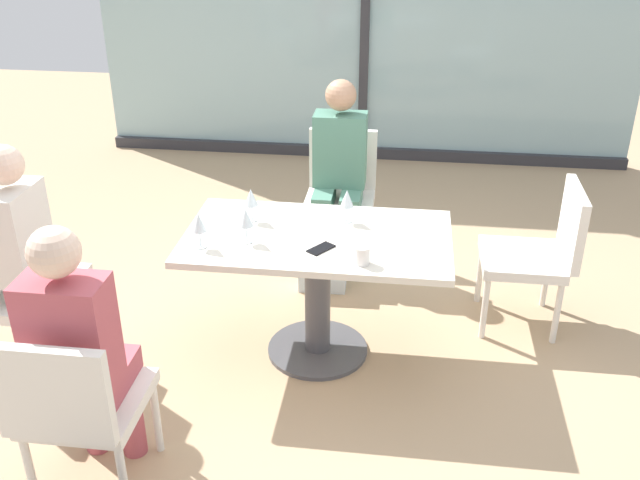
{
  "coord_description": "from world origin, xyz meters",
  "views": [
    {
      "loc": [
        0.44,
        -3.29,
        2.39
      ],
      "look_at": [
        0.0,
        0.1,
        0.65
      ],
      "focal_mm": 40.24,
      "sensor_mm": 36.0,
      "label": 1
    }
  ],
  "objects_px": {
    "wine_glass_3": "(347,199)",
    "person_front_left": "(80,346)",
    "chair_front_left": "(76,403)",
    "chair_far_right": "(541,248)",
    "person_near_window": "(339,167)",
    "wine_glass_1": "(199,223)",
    "person_side_end": "(32,251)",
    "cell_phone_on_table": "(321,249)",
    "wine_glass_0": "(251,198)",
    "chair_side_end": "(19,284)",
    "handbag_0": "(323,269)",
    "dining_table_main": "(318,267)",
    "wine_glass_2": "(246,218)",
    "coffee_cup": "(362,255)"
  },
  "relations": [
    {
      "from": "wine_glass_1",
      "to": "coffee_cup",
      "type": "distance_m",
      "value": 0.82
    },
    {
      "from": "chair_front_left",
      "to": "chair_side_end",
      "type": "height_order",
      "value": "same"
    },
    {
      "from": "dining_table_main",
      "to": "wine_glass_3",
      "type": "bearing_deg",
      "value": 53.02
    },
    {
      "from": "chair_side_end",
      "to": "cell_phone_on_table",
      "type": "distance_m",
      "value": 1.59
    },
    {
      "from": "wine_glass_3",
      "to": "handbag_0",
      "type": "xyz_separation_m",
      "value": [
        -0.19,
        0.52,
        -0.72
      ]
    },
    {
      "from": "person_side_end",
      "to": "person_front_left",
      "type": "bearing_deg",
      "value": -51.94
    },
    {
      "from": "person_side_end",
      "to": "coffee_cup",
      "type": "height_order",
      "value": "person_side_end"
    },
    {
      "from": "wine_glass_0",
      "to": "wine_glass_3",
      "type": "bearing_deg",
      "value": 5.73
    },
    {
      "from": "wine_glass_3",
      "to": "person_front_left",
      "type": "bearing_deg",
      "value": -127.79
    },
    {
      "from": "person_side_end",
      "to": "wine_glass_1",
      "type": "height_order",
      "value": "person_side_end"
    },
    {
      "from": "wine_glass_1",
      "to": "handbag_0",
      "type": "relative_size",
      "value": 0.62
    },
    {
      "from": "person_front_left",
      "to": "wine_glass_0",
      "type": "distance_m",
      "value": 1.28
    },
    {
      "from": "person_near_window",
      "to": "chair_front_left",
      "type": "bearing_deg",
      "value": -110.33
    },
    {
      "from": "wine_glass_0",
      "to": "wine_glass_1",
      "type": "distance_m",
      "value": 0.39
    },
    {
      "from": "person_near_window",
      "to": "wine_glass_2",
      "type": "height_order",
      "value": "person_near_window"
    },
    {
      "from": "wine_glass_3",
      "to": "coffee_cup",
      "type": "xyz_separation_m",
      "value": [
        0.12,
        -0.45,
        -0.09
      ]
    },
    {
      "from": "person_side_end",
      "to": "wine_glass_0",
      "type": "height_order",
      "value": "person_side_end"
    },
    {
      "from": "chair_far_right",
      "to": "wine_glass_3",
      "type": "height_order",
      "value": "wine_glass_3"
    },
    {
      "from": "chair_far_right",
      "to": "handbag_0",
      "type": "relative_size",
      "value": 2.9
    },
    {
      "from": "person_near_window",
      "to": "person_front_left",
      "type": "xyz_separation_m",
      "value": [
        -0.83,
        -2.12,
        0.0
      ]
    },
    {
      "from": "dining_table_main",
      "to": "chair_side_end",
      "type": "relative_size",
      "value": 1.59
    },
    {
      "from": "chair_front_left",
      "to": "chair_far_right",
      "type": "distance_m",
      "value": 2.62
    },
    {
      "from": "coffee_cup",
      "to": "person_front_left",
      "type": "bearing_deg",
      "value": -144.0
    },
    {
      "from": "chair_side_end",
      "to": "wine_glass_1",
      "type": "distance_m",
      "value": 1.03
    },
    {
      "from": "wine_glass_0",
      "to": "wine_glass_2",
      "type": "distance_m",
      "value": 0.25
    },
    {
      "from": "person_side_end",
      "to": "dining_table_main",
      "type": "bearing_deg",
      "value": 12.18
    },
    {
      "from": "person_side_end",
      "to": "wine_glass_0",
      "type": "relative_size",
      "value": 6.81
    },
    {
      "from": "coffee_cup",
      "to": "cell_phone_on_table",
      "type": "height_order",
      "value": "coffee_cup"
    },
    {
      "from": "chair_front_left",
      "to": "chair_side_end",
      "type": "xyz_separation_m",
      "value": [
        -0.7,
        0.86,
        0.0
      ]
    },
    {
      "from": "dining_table_main",
      "to": "person_side_end",
      "type": "distance_m",
      "value": 1.46
    },
    {
      "from": "person_front_left",
      "to": "cell_phone_on_table",
      "type": "relative_size",
      "value": 8.75
    },
    {
      "from": "wine_glass_3",
      "to": "wine_glass_1",
      "type": "bearing_deg",
      "value": -150.73
    },
    {
      "from": "person_front_left",
      "to": "wine_glass_3",
      "type": "height_order",
      "value": "person_front_left"
    },
    {
      "from": "dining_table_main",
      "to": "chair_front_left",
      "type": "distance_m",
      "value": 1.43
    },
    {
      "from": "chair_front_left",
      "to": "coffee_cup",
      "type": "bearing_deg",
      "value": 39.62
    },
    {
      "from": "wine_glass_1",
      "to": "coffee_cup",
      "type": "bearing_deg",
      "value": -4.54
    },
    {
      "from": "person_near_window",
      "to": "wine_glass_1",
      "type": "distance_m",
      "value": 1.4
    },
    {
      "from": "wine_glass_2",
      "to": "wine_glass_1",
      "type": "bearing_deg",
      "value": -158.2
    },
    {
      "from": "chair_front_left",
      "to": "chair_far_right",
      "type": "xyz_separation_m",
      "value": [
        2.05,
        1.63,
        0.0
      ]
    },
    {
      "from": "wine_glass_0",
      "to": "cell_phone_on_table",
      "type": "height_order",
      "value": "wine_glass_0"
    },
    {
      "from": "person_side_end",
      "to": "coffee_cup",
      "type": "bearing_deg",
      "value": 1.0
    },
    {
      "from": "coffee_cup",
      "to": "cell_phone_on_table",
      "type": "relative_size",
      "value": 0.62
    },
    {
      "from": "person_near_window",
      "to": "wine_glass_1",
      "type": "bearing_deg",
      "value": -113.84
    },
    {
      "from": "chair_side_end",
      "to": "person_near_window",
      "type": "height_order",
      "value": "person_near_window"
    },
    {
      "from": "wine_glass_3",
      "to": "handbag_0",
      "type": "relative_size",
      "value": 0.62
    },
    {
      "from": "person_side_end",
      "to": "cell_phone_on_table",
      "type": "height_order",
      "value": "person_side_end"
    },
    {
      "from": "person_front_left",
      "to": "person_side_end",
      "type": "height_order",
      "value": "same"
    },
    {
      "from": "person_near_window",
      "to": "wine_glass_2",
      "type": "xyz_separation_m",
      "value": [
        -0.34,
        -1.18,
        0.16
      ]
    },
    {
      "from": "person_side_end",
      "to": "handbag_0",
      "type": "bearing_deg",
      "value": 36.46
    },
    {
      "from": "person_front_left",
      "to": "wine_glass_3",
      "type": "distance_m",
      "value": 1.57
    }
  ]
}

